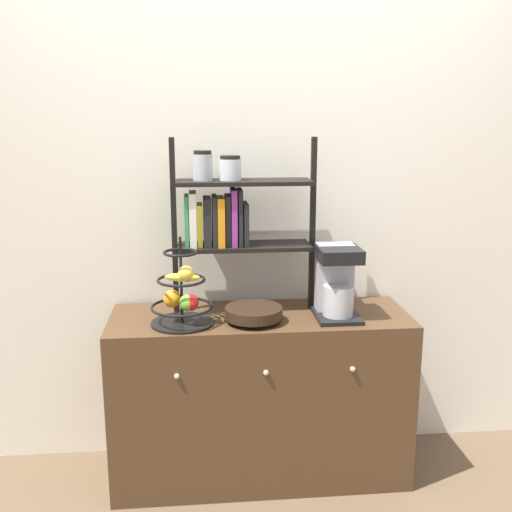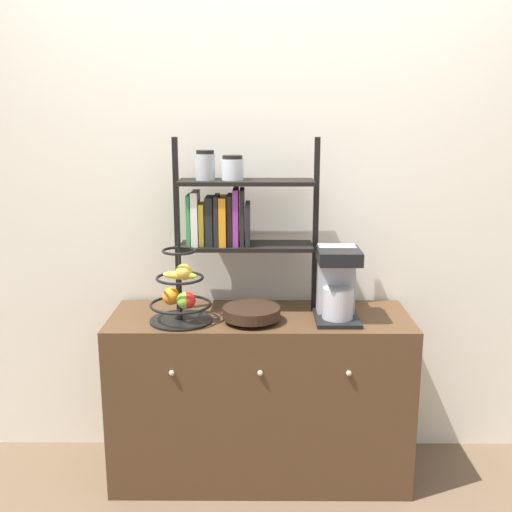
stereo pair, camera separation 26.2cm
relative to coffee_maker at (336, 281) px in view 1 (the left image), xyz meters
The scene contains 7 objects.
ground_plane 1.02m from the coffee_maker, 149.65° to the right, with size 12.00×12.00×0.00m, color brown.
wall_back 0.58m from the coffee_maker, 137.22° to the left, with size 7.00×0.05×2.60m, color silver.
sideboard 0.65m from the coffee_maker, behind, with size 1.35×0.48×0.78m.
coffee_maker is the anchor object (origin of this frame).
fruit_stand 0.68m from the coffee_maker, behind, with size 0.27×0.27×0.38m.
wooden_bowl 0.40m from the coffee_maker, behind, with size 0.25×0.25×0.07m.
shelf_hutch 0.58m from the coffee_maker, 164.53° to the left, with size 0.65×0.20×0.79m.
Camera 1 is at (-0.27, -2.32, 1.65)m, focal length 42.00 mm.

